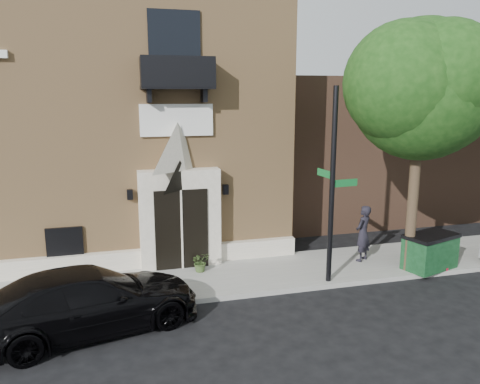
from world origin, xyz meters
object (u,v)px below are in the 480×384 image
Objects in this scene: street_sign at (332,186)px; pedestrian_near at (363,233)px; fire_hydrant at (443,257)px; dumpster at (430,251)px; black_sedan at (89,300)px.

street_sign is 3.03× the size of pedestrian_near.
pedestrian_near reaches higher than fire_hydrant.
street_sign is at bearing 1.06° from pedestrian_near.
street_sign is 2.95× the size of dumpster.
pedestrian_near is (1.85, 1.31, -1.96)m from street_sign.
fire_hydrant is at bearing -44.05° from dumpster.
dumpster is (10.48, 1.14, -0.05)m from black_sedan.
fire_hydrant is 2.60m from pedestrian_near.
fire_hydrant is 0.44m from dumpster.
street_sign is 4.29m from dumpster.
street_sign reaches higher than pedestrian_near.
fire_hydrant is (10.85, 0.96, -0.21)m from black_sedan.
street_sign is 3.00m from pedestrian_near.
dumpster reaches higher than fire_hydrant.
fire_hydrant is at bearing 112.21° from pedestrian_near.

